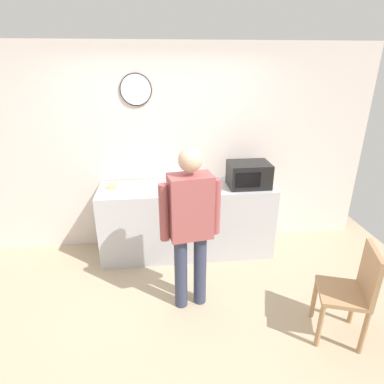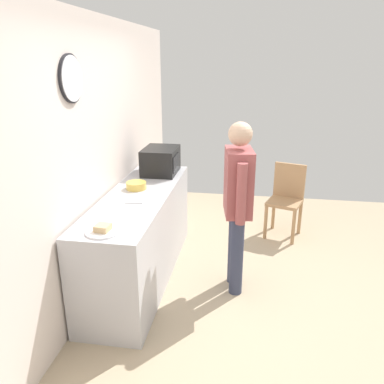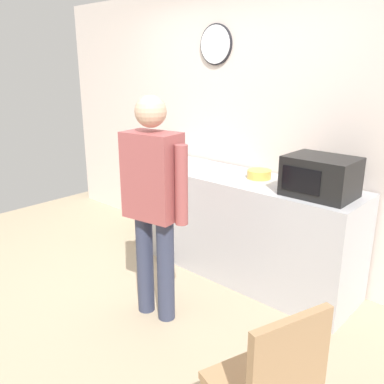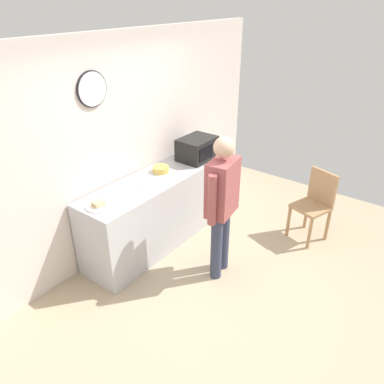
# 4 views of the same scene
# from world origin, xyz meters

# --- Properties ---
(ground_plane) EXTENTS (6.00, 6.00, 0.00)m
(ground_plane) POSITION_xyz_m (0.00, 0.00, 0.00)
(ground_plane) COLOR tan
(back_wall) EXTENTS (5.40, 0.13, 2.60)m
(back_wall) POSITION_xyz_m (-0.00, 1.60, 1.30)
(back_wall) COLOR silver
(back_wall) RESTS_ON ground_plane
(kitchen_counter) EXTENTS (2.18, 0.62, 0.93)m
(kitchen_counter) POSITION_xyz_m (0.25, 1.22, 0.47)
(kitchen_counter) COLOR #B7B7BC
(kitchen_counter) RESTS_ON ground_plane
(microwave) EXTENTS (0.50, 0.39, 0.30)m
(microwave) POSITION_xyz_m (1.01, 1.17, 1.08)
(microwave) COLOR black
(microwave) RESTS_ON kitchen_counter
(sandwich_plate) EXTENTS (0.27, 0.27, 0.07)m
(sandwich_plate) POSITION_xyz_m (-0.66, 1.23, 0.95)
(sandwich_plate) COLOR white
(sandwich_plate) RESTS_ON kitchen_counter
(salad_bowl) EXTENTS (0.21, 0.21, 0.07)m
(salad_bowl) POSITION_xyz_m (0.40, 1.28, 0.97)
(salad_bowl) COLOR gold
(salad_bowl) RESTS_ON kitchen_counter
(fork_utensil) EXTENTS (0.04, 0.17, 0.01)m
(fork_utensil) POSITION_xyz_m (-0.01, 1.19, 0.93)
(fork_utensil) COLOR silver
(fork_utensil) RESTS_ON kitchen_counter
(spoon_utensil) EXTENTS (0.17, 0.03, 0.01)m
(spoon_utensil) POSITION_xyz_m (-0.46, 1.51, 0.93)
(spoon_utensil) COLOR silver
(spoon_utensil) RESTS_ON kitchen_counter
(person_standing) EXTENTS (0.58, 0.30, 1.68)m
(person_standing) POSITION_xyz_m (0.19, 0.23, 0.98)
(person_standing) COLOR #333951
(person_standing) RESTS_ON ground_plane
(wooden_chair) EXTENTS (0.51, 0.51, 0.94)m
(wooden_chair) POSITION_xyz_m (1.56, -0.35, 0.52)
(wooden_chair) COLOR #A87F56
(wooden_chair) RESTS_ON ground_plane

